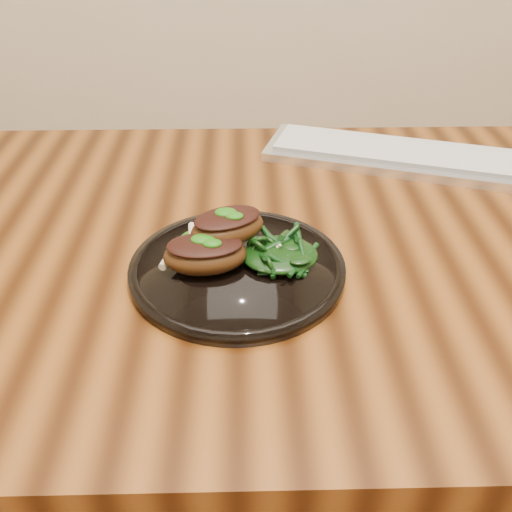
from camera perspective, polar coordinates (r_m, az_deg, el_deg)
The scene contains 7 objects.
desk at distance 0.87m, azimuth 9.45°, elevation -2.45°, with size 1.60×0.80×0.75m.
plate at distance 0.73m, azimuth -1.88°, elevation -1.22°, with size 0.27×0.27×0.02m.
lamb_chop_front at distance 0.70m, azimuth -5.18°, elevation 0.26°, with size 0.11×0.07×0.05m.
lamb_chop_back at distance 0.72m, azimuth -2.92°, elevation 3.03°, with size 0.11×0.10×0.04m.
herb_smear at distance 0.77m, azimuth -4.43°, elevation 1.86°, with size 0.09×0.06×0.01m, color #0F4A07.
greens_heap at distance 0.72m, azimuth 2.39°, elevation 0.57°, with size 0.10×0.09×0.04m.
keyboard at distance 1.05m, azimuth 14.46°, elevation 9.69°, with size 0.50×0.29×0.02m.
Camera 1 is at (-0.16, -0.68, 1.18)m, focal length 40.00 mm.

